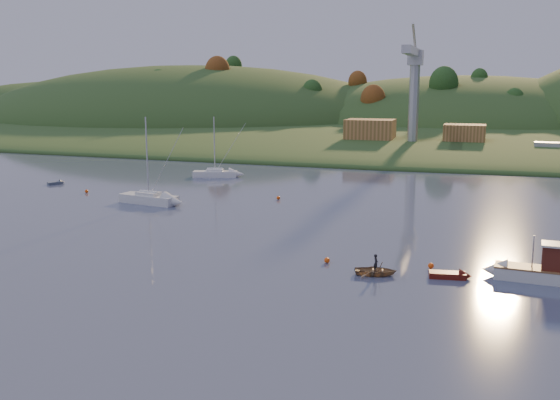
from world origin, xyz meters
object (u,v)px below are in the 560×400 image
(grey_dinghy, at_px, (58,183))
(canoe, at_px, (376,271))
(sailboat_far, at_px, (149,198))
(red_tender, at_px, (456,275))
(fishing_boat, at_px, (526,268))
(sailboat_near, at_px, (215,173))

(grey_dinghy, bearing_deg, canoe, -87.09)
(sailboat_far, xyz_separation_m, canoe, (33.49, -21.77, -0.38))
(red_tender, relative_size, grey_dinghy, 1.29)
(fishing_boat, relative_size, grey_dinghy, 2.47)
(canoe, xyz_separation_m, red_tender, (6.36, 1.11, -0.12))
(canoe, height_order, red_tender, red_tender)
(fishing_boat, relative_size, canoe, 1.96)
(canoe, bearing_deg, red_tender, -91.13)
(fishing_boat, distance_m, grey_dinghy, 72.72)
(canoe, bearing_deg, fishing_boat, -88.89)
(canoe, bearing_deg, grey_dinghy, 49.16)
(sailboat_near, bearing_deg, sailboat_far, -104.62)
(canoe, relative_size, grey_dinghy, 1.26)
(canoe, height_order, grey_dinghy, canoe)
(canoe, distance_m, red_tender, 6.45)
(sailboat_near, relative_size, sailboat_far, 0.89)
(sailboat_far, bearing_deg, grey_dinghy, 165.39)
(sailboat_far, relative_size, red_tender, 3.19)
(sailboat_far, height_order, red_tender, sailboat_far)
(fishing_boat, height_order, grey_dinghy, fishing_boat)
(fishing_boat, bearing_deg, sailboat_far, -18.71)
(sailboat_near, relative_size, grey_dinghy, 3.66)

